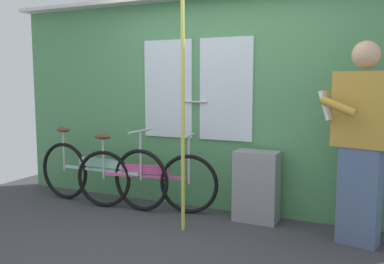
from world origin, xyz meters
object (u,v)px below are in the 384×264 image
(bicycle_near_door, at_px, (100,173))
(passenger_reading_newspaper, at_px, (361,139))
(trash_bin_by_wall, at_px, (257,186))
(bicycle_leaning_behind, at_px, (144,179))
(handrail_pole, at_px, (183,110))

(bicycle_near_door, xyz_separation_m, passenger_reading_newspaper, (2.78, -0.03, 0.56))
(trash_bin_by_wall, bearing_deg, bicycle_near_door, -173.59)
(passenger_reading_newspaper, distance_m, trash_bin_by_wall, 1.15)
(bicycle_leaning_behind, bearing_deg, bicycle_near_door, 171.92)
(bicycle_leaning_behind, height_order, trash_bin_by_wall, bicycle_leaning_behind)
(bicycle_leaning_behind, bearing_deg, handrail_pole, -40.88)
(bicycle_near_door, distance_m, handrail_pole, 1.51)
(bicycle_near_door, height_order, trash_bin_by_wall, bicycle_near_door)
(bicycle_near_door, relative_size, trash_bin_by_wall, 2.48)
(bicycle_leaning_behind, height_order, handrail_pole, handrail_pole)
(trash_bin_by_wall, xyz_separation_m, handrail_pole, (-0.56, -0.56, 0.79))
(bicycle_near_door, height_order, handrail_pole, handrail_pole)
(handrail_pole, bearing_deg, bicycle_near_door, 163.97)
(bicycle_leaning_behind, xyz_separation_m, handrail_pole, (0.66, -0.38, 0.80))
(bicycle_near_door, bearing_deg, trash_bin_by_wall, 7.67)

